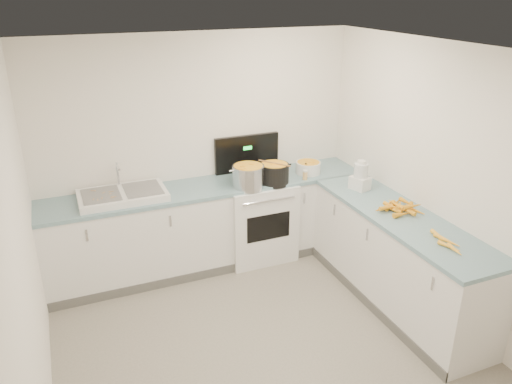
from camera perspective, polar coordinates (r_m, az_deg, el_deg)
name	(u,v)px	position (r m, az deg, el deg)	size (l,w,h in m)	color
floor	(273,357)	(4.47, 1.95, -18.33)	(3.50, 4.00, 0.00)	gray
ceiling	(278,55)	(3.40, 2.53, 15.34)	(3.50, 4.00, 0.00)	white
wall_back	(199,150)	(5.52, -6.50, 4.80)	(3.50, 2.50, 0.00)	white
wall_left	(23,273)	(3.51, -25.11, -8.42)	(4.00, 2.50, 0.00)	white
wall_right	(456,191)	(4.72, 21.92, 0.07)	(4.00, 2.50, 0.00)	white
counter_back	(210,225)	(5.54, -5.26, -3.77)	(3.50, 0.62, 0.94)	white
counter_right	(397,259)	(5.06, 15.83, -7.38)	(0.62, 2.20, 0.94)	white
stove	(257,217)	(5.70, 0.07, -2.86)	(0.76, 0.65, 1.36)	white
sink	(123,195)	(5.17, -15.00, -0.33)	(0.86, 0.52, 0.31)	white
steel_pot	(248,177)	(5.28, -0.89, 1.75)	(0.34, 0.34, 0.25)	silver
black_pot	(274,174)	(5.40, 2.10, 2.08)	(0.32, 0.32, 0.23)	black
wooden_spoon	(274,163)	(5.35, 2.12, 3.31)	(0.02, 0.02, 0.39)	#AD7A47
mixing_bowl	(308,168)	(5.69, 5.98, 2.80)	(0.28, 0.28, 0.13)	white
extract_bottle	(306,170)	(5.62, 5.68, 2.48)	(0.05, 0.05, 0.12)	#593319
spice_jar	(305,176)	(5.50, 5.63, 1.88)	(0.05, 0.05, 0.09)	#E5B266
food_processor	(360,177)	(5.30, 11.84, 1.69)	(0.20, 0.23, 0.32)	white
carrot_pile	(399,207)	(4.92, 16.07, -1.71)	(0.45, 0.40, 0.09)	#FDA81F
peeled_carrots	(447,242)	(4.43, 21.00, -5.39)	(0.15, 0.43, 0.04)	#FFAD26
peelings	(102,195)	(5.13, -17.21, -0.31)	(0.22, 0.29, 0.01)	tan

